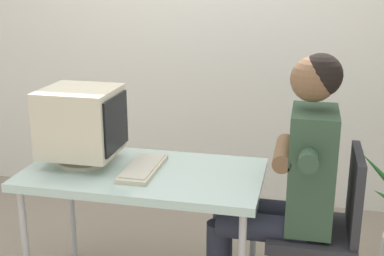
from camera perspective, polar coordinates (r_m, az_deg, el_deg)
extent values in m
cube|color=silver|center=(3.81, 5.40, 13.51)|extent=(8.00, 0.10, 3.00)
cylinder|color=#B7B7BC|center=(2.86, -18.05, -12.79)|extent=(0.04, 0.04, 0.69)
cylinder|color=#B7B7BC|center=(3.27, -13.29, -8.45)|extent=(0.04, 0.04, 0.69)
cylinder|color=#B7B7BC|center=(2.98, 6.91, -10.69)|extent=(0.04, 0.04, 0.69)
cube|color=silver|center=(2.70, -5.46, -5.17)|extent=(1.24, 0.66, 0.04)
cylinder|color=beige|center=(2.84, -12.01, -3.63)|extent=(0.27, 0.27, 0.02)
cylinder|color=beige|center=(2.83, -12.05, -3.05)|extent=(0.06, 0.06, 0.04)
cube|color=beige|center=(2.77, -12.29, 0.78)|extent=(0.38, 0.37, 0.35)
cube|color=black|center=(2.69, -8.48, 0.53)|extent=(0.01, 0.31, 0.29)
cube|color=beige|center=(2.69, -5.36, -4.48)|extent=(0.16, 0.41, 0.02)
cube|color=beige|center=(2.68, -5.37, -4.16)|extent=(0.14, 0.37, 0.01)
cylinder|color=#4C4C51|center=(3.01, 9.21, -13.49)|extent=(0.03, 0.03, 0.42)
cube|color=#2D2D33|center=(2.73, 13.13, -11.38)|extent=(0.43, 0.43, 0.06)
cube|color=#2D2D33|center=(2.64, 17.76, -6.98)|extent=(0.04, 0.39, 0.42)
cube|color=#334C38|center=(2.58, 13.20, -4.49)|extent=(0.22, 0.35, 0.60)
sphere|color=brown|center=(2.46, 13.43, 5.34)|extent=(0.22, 0.22, 0.22)
sphere|color=black|center=(2.46, 14.17, 5.75)|extent=(0.21, 0.21, 0.21)
cylinder|color=#262838|center=(2.63, 7.77, -10.97)|extent=(0.45, 0.14, 0.14)
cylinder|color=#262838|center=(2.79, 8.12, -9.27)|extent=(0.45, 0.14, 0.14)
cylinder|color=#262838|center=(2.93, 3.41, -13.27)|extent=(0.11, 0.11, 0.50)
cylinder|color=#334C38|center=(2.35, 12.90, -3.41)|extent=(0.09, 0.14, 0.09)
cylinder|color=#334C38|center=(2.74, 12.97, -0.49)|extent=(0.09, 0.14, 0.09)
cylinder|color=brown|center=(2.56, 10.18, -2.72)|extent=(0.09, 0.35, 0.09)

